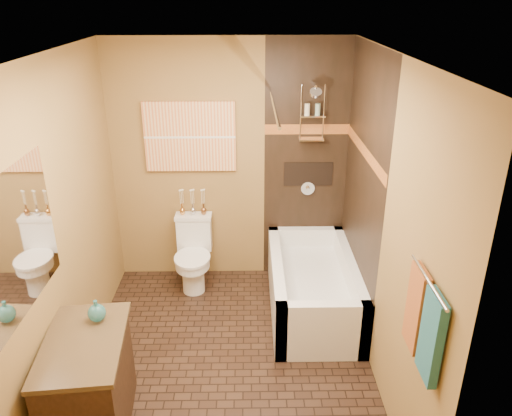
{
  "coord_description": "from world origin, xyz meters",
  "views": [
    {
      "loc": [
        0.19,
        -3.33,
        2.88
      ],
      "look_at": [
        0.25,
        0.4,
        1.25
      ],
      "focal_mm": 35.0,
      "sensor_mm": 36.0,
      "label": 1
    }
  ],
  "objects_px": {
    "bathtub": "(313,290)",
    "toilet": "(193,254)",
    "vanity": "(89,385)",
    "sunset_painting": "(190,137)"
  },
  "relations": [
    {
      "from": "bathtub",
      "to": "toilet",
      "type": "bearing_deg",
      "value": 158.3
    },
    {
      "from": "bathtub",
      "to": "toilet",
      "type": "xyz_separation_m",
      "value": [
        -1.19,
        0.47,
        0.15
      ]
    },
    {
      "from": "sunset_painting",
      "to": "toilet",
      "type": "height_order",
      "value": "sunset_painting"
    },
    {
      "from": "toilet",
      "to": "vanity",
      "type": "bearing_deg",
      "value": -105.12
    },
    {
      "from": "toilet",
      "to": "bathtub",
      "type": "bearing_deg",
      "value": -20.85
    },
    {
      "from": "bathtub",
      "to": "toilet",
      "type": "relative_size",
      "value": 2.02
    },
    {
      "from": "toilet",
      "to": "vanity",
      "type": "height_order",
      "value": "vanity"
    },
    {
      "from": "bathtub",
      "to": "toilet",
      "type": "distance_m",
      "value": 1.29
    },
    {
      "from": "sunset_painting",
      "to": "bathtub",
      "type": "xyz_separation_m",
      "value": [
        1.19,
        -0.73,
        -1.33
      ]
    },
    {
      "from": "toilet",
      "to": "vanity",
      "type": "distance_m",
      "value": 1.95
    }
  ]
}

